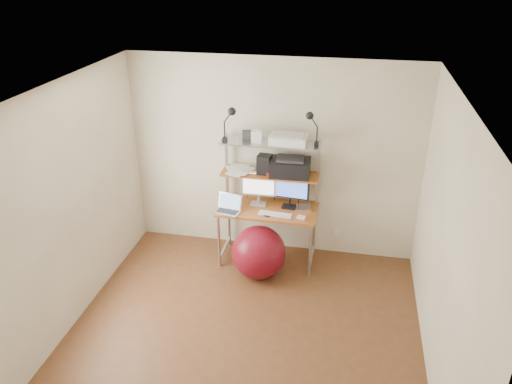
{
  "coord_description": "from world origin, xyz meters",
  "views": [
    {
      "loc": [
        0.9,
        -3.86,
        3.57
      ],
      "look_at": [
        -0.09,
        1.15,
        1.09
      ],
      "focal_mm": 35.0,
      "sensor_mm": 36.0,
      "label": 1
    }
  ],
  "objects_px": {
    "printer": "(290,167)",
    "monitor_silver": "(259,185)",
    "laptop": "(229,208)",
    "monitor_black": "(290,189)",
    "exercise_ball": "(259,252)"
  },
  "relations": [
    {
      "from": "monitor_silver",
      "to": "printer",
      "type": "distance_m",
      "value": 0.46
    },
    {
      "from": "laptop",
      "to": "printer",
      "type": "distance_m",
      "value": 0.88
    },
    {
      "from": "monitor_silver",
      "to": "printer",
      "type": "bearing_deg",
      "value": 2.05
    },
    {
      "from": "laptop",
      "to": "printer",
      "type": "bearing_deg",
      "value": 33.49
    },
    {
      "from": "laptop",
      "to": "exercise_ball",
      "type": "height_order",
      "value": "laptop"
    },
    {
      "from": "monitor_silver",
      "to": "laptop",
      "type": "bearing_deg",
      "value": -144.03
    },
    {
      "from": "monitor_black",
      "to": "printer",
      "type": "distance_m",
      "value": 0.28
    },
    {
      "from": "monitor_silver",
      "to": "monitor_black",
      "type": "bearing_deg",
      "value": -2.95
    },
    {
      "from": "monitor_silver",
      "to": "monitor_black",
      "type": "height_order",
      "value": "monitor_black"
    },
    {
      "from": "monitor_silver",
      "to": "laptop",
      "type": "relative_size",
      "value": 1.39
    },
    {
      "from": "laptop",
      "to": "printer",
      "type": "xyz_separation_m",
      "value": [
        0.69,
        0.28,
        0.47
      ]
    },
    {
      "from": "monitor_silver",
      "to": "laptop",
      "type": "distance_m",
      "value": 0.46
    },
    {
      "from": "printer",
      "to": "monitor_silver",
      "type": "bearing_deg",
      "value": -177.4
    },
    {
      "from": "laptop",
      "to": "printer",
      "type": "relative_size",
      "value": 0.7
    },
    {
      "from": "monitor_silver",
      "to": "monitor_black",
      "type": "xyz_separation_m",
      "value": [
        0.38,
        -0.0,
        -0.01
      ]
    }
  ]
}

